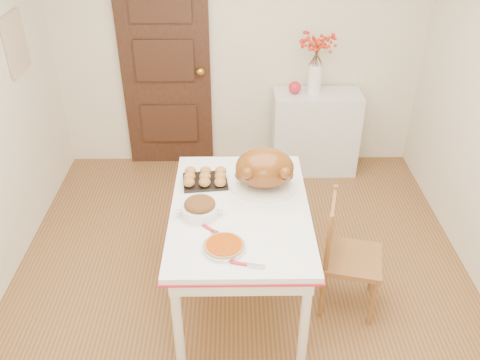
{
  "coord_description": "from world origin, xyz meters",
  "views": [
    {
      "loc": [
        -0.04,
        -2.66,
        2.71
      ],
      "look_at": [
        -0.01,
        0.04,
        0.98
      ],
      "focal_mm": 37.84,
      "sensor_mm": 36.0,
      "label": 1
    }
  ],
  "objects_px": {
    "sideboard": "(315,132)",
    "pumpkin_pie": "(224,246)",
    "kitchen_table": "(240,255)",
    "chair_oak": "(352,256)",
    "turkey_platter": "(265,170)"
  },
  "relations": [
    {
      "from": "turkey_platter",
      "to": "pumpkin_pie",
      "type": "height_order",
      "value": "turkey_platter"
    },
    {
      "from": "chair_oak",
      "to": "turkey_platter",
      "type": "relative_size",
      "value": 1.91
    },
    {
      "from": "sideboard",
      "to": "pumpkin_pie",
      "type": "xyz_separation_m",
      "value": [
        -0.86,
        -2.2,
        0.41
      ]
    },
    {
      "from": "kitchen_table",
      "to": "turkey_platter",
      "type": "relative_size",
      "value": 2.91
    },
    {
      "from": "turkey_platter",
      "to": "pumpkin_pie",
      "type": "relative_size",
      "value": 1.89
    },
    {
      "from": "sideboard",
      "to": "kitchen_table",
      "type": "xyz_separation_m",
      "value": [
        -0.76,
        -1.79,
        -0.01
      ]
    },
    {
      "from": "chair_oak",
      "to": "sideboard",
      "type": "bearing_deg",
      "value": 13.67
    },
    {
      "from": "chair_oak",
      "to": "turkey_platter",
      "type": "height_order",
      "value": "turkey_platter"
    },
    {
      "from": "turkey_platter",
      "to": "chair_oak",
      "type": "bearing_deg",
      "value": -44.06
    },
    {
      "from": "kitchen_table",
      "to": "pumpkin_pie",
      "type": "xyz_separation_m",
      "value": [
        -0.1,
        -0.41,
        0.42
      ]
    },
    {
      "from": "sideboard",
      "to": "turkey_platter",
      "type": "bearing_deg",
      "value": -110.78
    },
    {
      "from": "chair_oak",
      "to": "pumpkin_pie",
      "type": "bearing_deg",
      "value": 125.31
    },
    {
      "from": "sideboard",
      "to": "turkey_platter",
      "type": "height_order",
      "value": "turkey_platter"
    },
    {
      "from": "kitchen_table",
      "to": "chair_oak",
      "type": "xyz_separation_m",
      "value": [
        0.76,
        -0.07,
        0.04
      ]
    },
    {
      "from": "kitchen_table",
      "to": "pumpkin_pie",
      "type": "distance_m",
      "value": 0.6
    }
  ]
}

